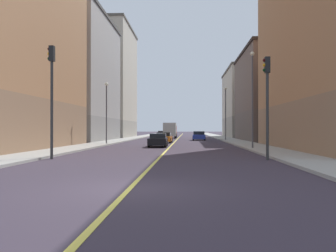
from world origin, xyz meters
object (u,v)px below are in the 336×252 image
Objects in this scene: building_left_mid at (278,96)px; building_left_far at (252,104)px; building_right_midblock at (73,79)px; building_right_distant at (106,82)px; street_lamp_left_far at (226,108)px; car_red at (162,134)px; street_lamp_right_near at (106,106)px; car_black at (158,140)px; traffic_light_right_near at (52,87)px; box_truck at (170,130)px; traffic_light_left_near at (267,93)px; car_blue at (199,136)px; car_orange at (164,138)px; street_lamp_left_near at (252,90)px.

building_left_mid is 0.93× the size of building_left_far.
building_right_midblock reaches higher than building_left_far.
building_right_distant is at bearing 147.49° from building_left_mid.
car_red is (-10.90, 23.57, -4.09)m from street_lamp_left_far.
car_red is at bearing 84.56° from street_lamp_right_near.
car_red is at bearing 114.82° from street_lamp_left_far.
traffic_light_right_near is at bearing -109.49° from car_black.
box_truck is (-0.32, 30.82, 0.89)m from car_black.
traffic_light_left_near is 1.31× the size of car_black.
car_blue is 1.06× the size of car_red.
building_left_mid is at bearing -90.00° from building_left_far.
building_right_midblock reaches higher than box_truck.
car_orange is (-15.96, -7.85, -5.83)m from building_left_mid.
traffic_light_right_near reaches higher than traffic_light_left_near.
car_black is (-7.34, 14.24, -3.14)m from traffic_light_left_near.
street_lamp_right_near is (7.56, -31.96, -6.84)m from building_right_distant.
building_right_distant is 15.88m from car_red.
building_right_midblock is 29.81m from street_lamp_left_near.
street_lamp_left_near is at bearing 84.25° from traffic_light_left_near.
building_left_mid is 32.68m from traffic_light_left_near.
building_left_mid is at bearing 70.49° from street_lamp_left_near.
street_lamp_left_near is at bearing -76.30° from car_red.
street_lamp_right_near is 0.88× the size of street_lamp_left_far.
building_left_far is at bearing 57.14° from street_lamp_right_near.
building_left_far reaches higher than street_lamp_left_near.
car_black is at bearing -69.31° from building_right_distant.
street_lamp_left_near is at bearing 36.98° from traffic_light_right_near.
traffic_light_left_near is 45.76m from box_truck.
car_blue reaches higher than car_red.
traffic_light_right_near is 35.55m from car_blue.
building_left_mid is 12.96m from car_blue.
car_blue is 1.04× the size of car_orange.
street_lamp_right_near is at bearing -124.00° from car_blue.
building_right_midblock is at bearing -167.17° from car_blue.
street_lamp_right_near is at bearing -138.34° from car_orange.
car_black is (-15.91, -37.97, -6.20)m from building_left_far.
building_left_mid reaches higher than car_red.
building_left_far reaches higher than street_lamp_right_near.
car_black is (0.05, -9.33, -0.00)m from car_orange.
street_lamp_right_near reaches higher than traffic_light_right_near.
street_lamp_left_far is 12.09m from car_orange.
car_orange is at bearing -114.04° from car_blue.
traffic_light_left_near is at bearing -62.74° from car_black.
traffic_light_right_near is 0.81× the size of street_lamp_left_near.
street_lamp_left_far is at bearing 90.00° from street_lamp_left_near.
building_left_far is 33.37m from car_orange.
car_black is at bearing 117.26° from traffic_light_left_near.
building_right_distant is 3.36× the size of traffic_light_right_near.
building_left_far is at bearing 80.67° from traffic_light_left_near.
car_orange is 0.91× the size of car_black.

